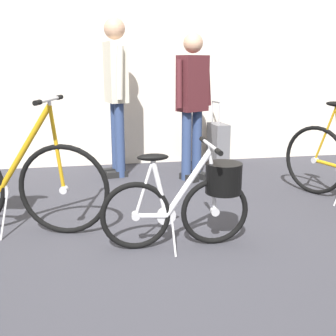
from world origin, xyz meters
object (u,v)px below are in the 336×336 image
at_px(folding_bike_foreground, 193,197).
at_px(display_bike_right, 2,174).
at_px(visitor_browsing, 193,99).
at_px(rolling_suitcase, 218,143).
at_px(visitor_near_wall, 116,87).

bearing_deg(folding_bike_foreground, display_bike_right, 159.72).
distance_m(display_bike_right, visitor_browsing, 2.23).
height_order(visitor_browsing, rolling_suitcase, visitor_browsing).
height_order(visitor_near_wall, visitor_browsing, visitor_near_wall).
xyz_separation_m(folding_bike_foreground, visitor_browsing, (0.41, 1.75, 0.54)).
bearing_deg(folding_bike_foreground, rolling_suitcase, 68.74).
distance_m(display_bike_right, rolling_suitcase, 2.94).
bearing_deg(display_bike_right, folding_bike_foreground, -20.28).
bearing_deg(visitor_browsing, visitor_near_wall, 160.30).
distance_m(folding_bike_foreground, visitor_near_wall, 2.19).
relative_size(display_bike_right, visitor_browsing, 0.93).
xyz_separation_m(folding_bike_foreground, rolling_suitcase, (0.91, 2.34, -0.09)).
bearing_deg(visitor_near_wall, rolling_suitcase, 12.54).
bearing_deg(visitor_near_wall, folding_bike_foreground, -78.70).
bearing_deg(folding_bike_foreground, visitor_browsing, 76.70).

